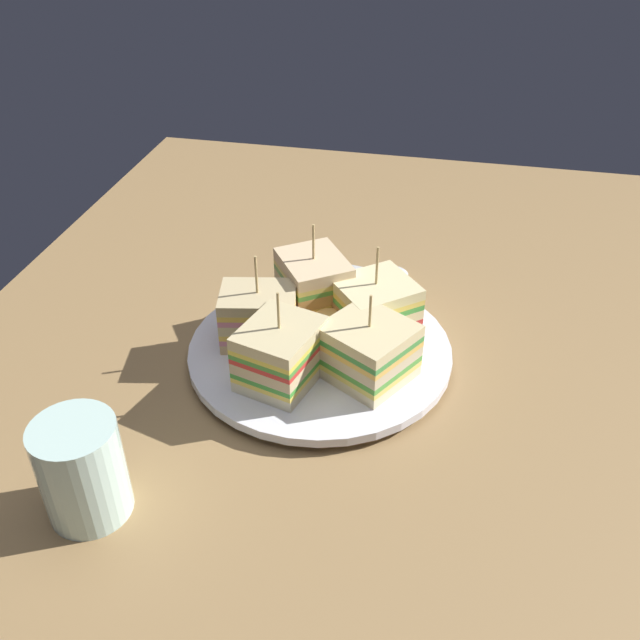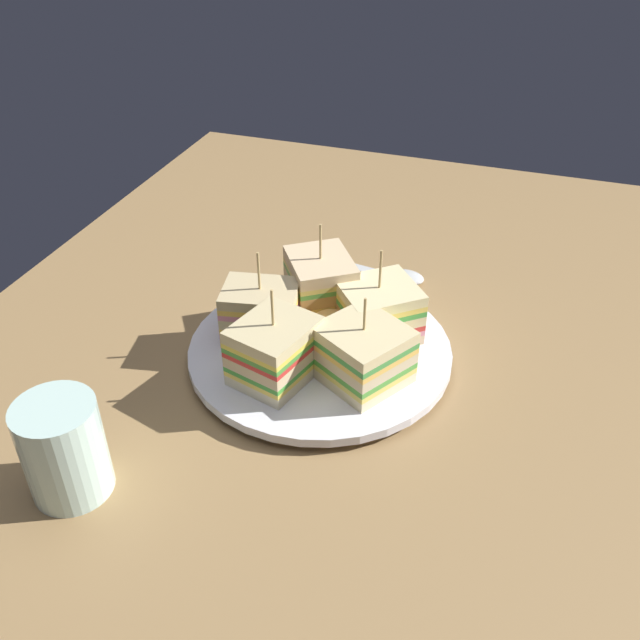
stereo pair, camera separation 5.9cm
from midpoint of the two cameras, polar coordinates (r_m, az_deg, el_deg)
name	(u,v)px [view 2 (the right image)]	position (r cm, az deg, el deg)	size (l,w,h in cm)	color
ground_plane	(320,367)	(66.72, 2.54, -3.89)	(102.05, 72.53, 1.80)	#967448
plate	(320,351)	(65.58, 2.58, -2.66)	(24.42, 24.42, 1.53)	white
sandwich_wedge_0	(378,311)	(65.79, 7.26, 0.65)	(9.15, 9.25, 9.04)	beige
sandwich_wedge_1	(321,286)	(68.19, 2.53, 2.71)	(8.91, 8.59, 9.66)	#D2B389
sandwich_wedge_2	(263,310)	(65.45, -2.06, 0.73)	(6.39, 7.78, 8.94)	#E1B87F
sandwich_wedge_3	(275,351)	(60.12, -0.89, -2.61)	(8.24, 7.49, 8.98)	beige
sandwich_wedge_4	(363,354)	(60.42, 6.27, -2.84)	(9.11, 9.26, 8.30)	beige
chip_pile	(331,336)	(64.28, 3.51, -1.43)	(8.15, 7.32, 2.67)	#E7BF61
spoon	(393,274)	(78.63, 8.07, 3.64)	(4.26, 14.69, 1.00)	silver
drinking_glass	(66,455)	(54.56, -17.04, -10.53)	(6.04, 6.04, 8.04)	silver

